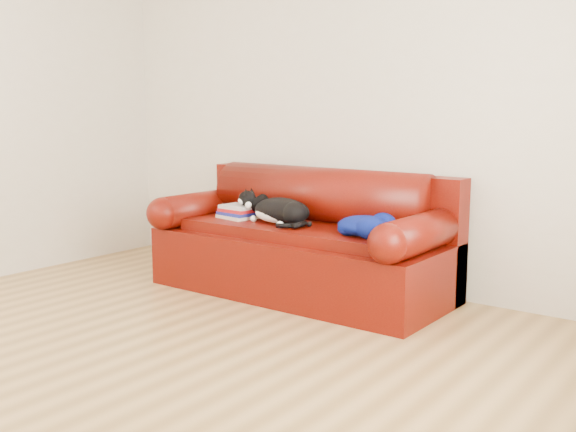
% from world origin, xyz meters
% --- Properties ---
extents(ground, '(4.50, 4.50, 0.00)m').
position_xyz_m(ground, '(0.00, 0.00, 0.00)').
color(ground, olive).
rests_on(ground, ground).
extents(room_shell, '(4.52, 4.02, 2.61)m').
position_xyz_m(room_shell, '(0.12, 0.02, 1.67)').
color(room_shell, beige).
rests_on(room_shell, ground).
extents(sofa_base, '(2.10, 0.90, 0.50)m').
position_xyz_m(sofa_base, '(-0.10, 1.49, 0.24)').
color(sofa_base, '#420402').
rests_on(sofa_base, ground).
extents(sofa_back, '(2.10, 1.01, 0.88)m').
position_xyz_m(sofa_back, '(-0.10, 1.74, 0.54)').
color(sofa_back, '#420402').
rests_on(sofa_back, ground).
extents(book_stack, '(0.30, 0.25, 0.10)m').
position_xyz_m(book_stack, '(-0.61, 1.41, 0.55)').
color(book_stack, beige).
rests_on(book_stack, sofa_base).
extents(cat, '(0.61, 0.36, 0.23)m').
position_xyz_m(cat, '(-0.21, 1.41, 0.59)').
color(cat, black).
rests_on(cat, sofa_base).
extents(blanket, '(0.49, 0.50, 0.14)m').
position_xyz_m(blanket, '(0.49, 1.42, 0.56)').
color(blanket, '#07024F').
rests_on(blanket, sofa_base).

